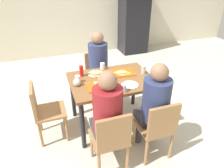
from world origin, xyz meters
TOP-DOWN VIEW (x-y plane):
  - ground_plane at (0.00, 0.00)m, footprint 10.00×10.00m
  - back_wall at (0.00, 3.20)m, footprint 10.00×0.10m
  - main_table at (0.00, 0.00)m, footprint 1.16×0.85m
  - chair_near_left at (-0.29, -0.81)m, footprint 0.40×0.40m
  - chair_near_right at (0.29, -0.81)m, footprint 0.40×0.40m
  - chair_far_side at (0.00, 0.81)m, footprint 0.40×0.40m
  - chair_left_end at (-0.97, 0.00)m, footprint 0.40×0.40m
  - person_in_red at (-0.29, -0.67)m, footprint 0.32×0.42m
  - person_in_brown_jacket at (0.29, -0.67)m, footprint 0.32×0.42m
  - person_far_side at (-0.00, 0.67)m, footprint 0.32×0.42m
  - tray_red_near at (-0.20, -0.15)m, footprint 0.37×0.28m
  - tray_red_far at (0.20, 0.13)m, footprint 0.38×0.29m
  - paper_plate_center at (-0.17, 0.23)m, footprint 0.22×0.22m
  - paper_plate_near_edge at (0.17, -0.23)m, footprint 0.22×0.22m
  - pizza_slice_a at (-0.19, -0.14)m, footprint 0.26×0.28m
  - pizza_slice_b at (0.20, 0.12)m, footprint 0.24×0.21m
  - pizza_slice_c at (-0.18, 0.23)m, footprint 0.22×0.21m
  - plastic_cup_a at (-0.03, 0.36)m, footprint 0.07×0.07m
  - plastic_cup_b at (0.03, -0.36)m, footprint 0.07×0.07m
  - plastic_cup_c at (-0.46, 0.06)m, footprint 0.07×0.07m
  - soda_can at (0.49, 0.02)m, footprint 0.07×0.07m
  - condiment_bottle at (-0.38, 0.23)m, footprint 0.06×0.06m
  - foil_bundle at (-0.49, -0.02)m, footprint 0.10×0.10m
  - drink_fridge at (1.61, 2.85)m, footprint 0.70×0.60m

SIDE VIEW (x-z plane):
  - ground_plane at x=0.00m, z-range -0.02..0.00m
  - chair_near_left at x=-0.29m, z-range 0.07..0.92m
  - chair_near_right at x=0.29m, z-range 0.07..0.92m
  - chair_far_side at x=0.00m, z-range 0.07..0.92m
  - chair_left_end at x=-0.97m, z-range 0.07..0.92m
  - main_table at x=0.00m, z-range 0.28..1.05m
  - person_in_red at x=-0.29m, z-range 0.11..1.37m
  - person_in_brown_jacket at x=0.29m, z-range 0.11..1.37m
  - person_far_side at x=0.00m, z-range 0.11..1.37m
  - paper_plate_center at x=-0.17m, z-range 0.77..0.78m
  - paper_plate_near_edge at x=0.17m, z-range 0.77..0.78m
  - tray_red_near at x=-0.20m, z-range 0.77..0.78m
  - tray_red_far at x=0.20m, z-range 0.77..0.78m
  - pizza_slice_c at x=-0.18m, z-range 0.77..0.80m
  - pizza_slice_a at x=-0.19m, z-range 0.78..0.80m
  - pizza_slice_b at x=0.20m, z-range 0.78..0.80m
  - plastic_cup_a at x=-0.03m, z-range 0.77..0.87m
  - plastic_cup_b at x=0.03m, z-range 0.77..0.87m
  - plastic_cup_c at x=-0.46m, z-range 0.77..0.87m
  - foil_bundle at x=-0.49m, z-range 0.77..0.87m
  - soda_can at x=0.49m, z-range 0.77..0.89m
  - condiment_bottle at x=-0.38m, z-range 0.77..0.93m
  - drink_fridge at x=1.61m, z-range 0.00..1.90m
  - back_wall at x=0.00m, z-range 0.00..2.80m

